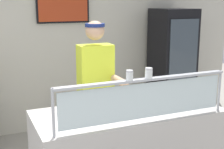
{
  "coord_description": "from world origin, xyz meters",
  "views": [
    {
      "loc": [
        -0.41,
        -2.24,
        1.98
      ],
      "look_at": [
        0.74,
        0.43,
        1.31
      ],
      "focal_mm": 52.03,
      "sensor_mm": 36.0,
      "label": 1
    }
  ],
  "objects": [
    {
      "name": "pizza_server",
      "position": [
        0.74,
        0.36,
        0.99
      ],
      "size": [
        0.1,
        0.29,
        0.01
      ],
      "primitive_type": "cube",
      "rotation": [
        0.0,
        0.0,
        0.1
      ],
      "color": "#ADAFB7",
      "rests_on": "pizza_tray"
    },
    {
      "name": "sneeze_guard",
      "position": [
        0.89,
        0.06,
        1.2
      ],
      "size": [
        1.61,
        0.06,
        0.39
      ],
      "color": "#B2B5BC",
      "rests_on": "serving_counter"
    },
    {
      "name": "shop_rear_unit",
      "position": [
        0.89,
        2.6,
        1.36
      ],
      "size": [
        6.18,
        0.13,
        2.7
      ],
      "color": "beige",
      "rests_on": "ground"
    },
    {
      "name": "pepper_flake_shaker",
      "position": [
        0.92,
        0.06,
        1.38
      ],
      "size": [
        0.06,
        0.06,
        0.09
      ],
      "color": "white",
      "rests_on": "sneeze_guard"
    },
    {
      "name": "parmesan_shaker",
      "position": [
        0.74,
        0.06,
        1.37
      ],
      "size": [
        0.06,
        0.06,
        0.08
      ],
      "color": "white",
      "rests_on": "sneeze_guard"
    },
    {
      "name": "worker_figure",
      "position": [
        0.82,
        1.06,
        1.01
      ],
      "size": [
        0.41,
        0.5,
        1.76
      ],
      "color": "#23232D",
      "rests_on": "ground"
    },
    {
      "name": "drink_fridge",
      "position": [
        2.55,
        2.15,
        0.92
      ],
      "size": [
        0.61,
        0.61,
        1.85
      ],
      "color": "black",
      "rests_on": "ground"
    },
    {
      "name": "pizza_tray",
      "position": [
        0.78,
        0.38,
        0.97
      ],
      "size": [
        0.44,
        0.44,
        0.04
      ],
      "color": "#9EA0A8",
      "rests_on": "serving_counter"
    }
  ]
}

